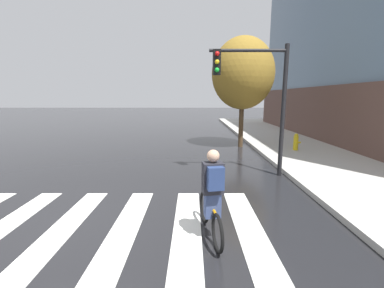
{
  "coord_description": "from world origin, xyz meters",
  "views": [
    {
      "loc": [
        2.37,
        -4.53,
        2.58
      ],
      "look_at": [
        2.4,
        2.68,
        1.25
      ],
      "focal_mm": 23.76,
      "sensor_mm": 36.0,
      "label": 1
    }
  ],
  "objects": [
    {
      "name": "fire_hydrant",
      "position": [
        7.22,
        7.11,
        0.53
      ],
      "size": [
        0.33,
        0.22,
        0.78
      ],
      "color": "gold",
      "rests_on": "sidewalk"
    },
    {
      "name": "cyclist",
      "position": [
        2.73,
        -0.2,
        0.84
      ],
      "size": [
        0.4,
        1.7,
        1.69
      ],
      "color": "black",
      "rests_on": "ground"
    },
    {
      "name": "crosswalk_stripes",
      "position": [
        -0.2,
        0.0,
        0.01
      ],
      "size": [
        7.97,
        4.02,
        0.01
      ],
      "color": "silver",
      "rests_on": "ground"
    },
    {
      "name": "ground_plane",
      "position": [
        0.0,
        0.0,
        0.0
      ],
      "size": [
        120.0,
        120.0,
        0.0
      ],
      "primitive_type": "plane",
      "color": "black"
    },
    {
      "name": "traffic_light_near",
      "position": [
        4.47,
        3.67,
        2.86
      ],
      "size": [
        2.47,
        0.28,
        4.2
      ],
      "color": "black",
      "rests_on": "ground"
    },
    {
      "name": "street_tree_near",
      "position": [
        4.94,
        8.7,
        3.76
      ],
      "size": [
        3.13,
        3.13,
        5.57
      ],
      "color": "#4C3823",
      "rests_on": "ground"
    }
  ]
}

